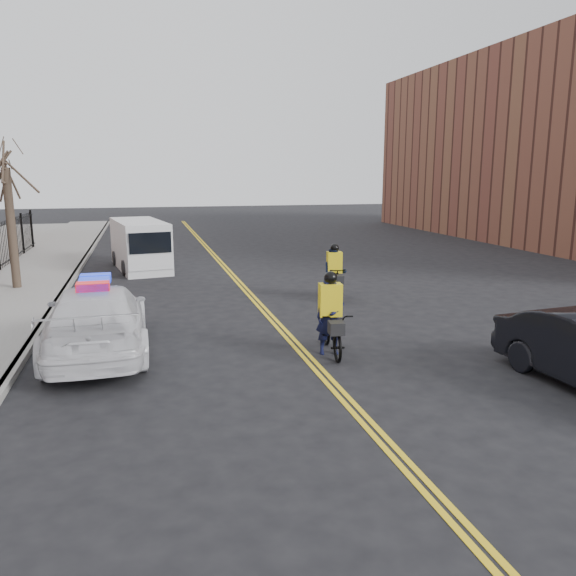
% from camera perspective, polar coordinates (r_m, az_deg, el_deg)
% --- Properties ---
extents(ground, '(120.00, 120.00, 0.00)m').
position_cam_1_polar(ground, '(11.71, 3.02, -8.20)').
color(ground, black).
rests_on(ground, ground).
extents(center_line_left, '(0.10, 60.00, 0.01)m').
position_cam_1_polar(center_line_left, '(19.19, -4.42, -0.36)').
color(center_line_left, yellow).
rests_on(center_line_left, ground).
extents(center_line_right, '(0.10, 60.00, 0.01)m').
position_cam_1_polar(center_line_right, '(19.22, -3.95, -0.33)').
color(center_line_right, yellow).
rests_on(center_line_right, ground).
extents(sidewalk, '(3.00, 60.00, 0.15)m').
position_cam_1_polar(sidewalk, '(19.35, -26.60, -1.26)').
color(sidewalk, gray).
rests_on(sidewalk, ground).
extents(curb, '(0.20, 60.00, 0.15)m').
position_cam_1_polar(curb, '(19.08, -22.20, -1.05)').
color(curb, gray).
rests_on(curb, ground).
extents(street_tree, '(3.20, 3.20, 4.80)m').
position_cam_1_polar(street_tree, '(20.94, -26.62, 9.20)').
color(street_tree, '#33271E').
rests_on(street_tree, sidewalk).
extents(police_cruiser, '(2.25, 5.33, 1.70)m').
position_cam_1_polar(police_cruiser, '(13.19, -18.84, -3.02)').
color(police_cruiser, white).
rests_on(police_cruiser, ground).
extents(cargo_van, '(2.54, 5.07, 2.03)m').
position_cam_1_polar(cargo_van, '(24.31, -14.76, 4.17)').
color(cargo_van, silver).
rests_on(cargo_van, ground).
extents(cyclist_near, '(0.90, 1.97, 1.87)m').
position_cam_1_polar(cyclist_near, '(12.49, 4.28, -3.82)').
color(cyclist_near, black).
rests_on(cyclist_near, ground).
extents(cyclist_far, '(0.86, 1.80, 1.77)m').
position_cam_1_polar(cyclist_far, '(18.07, 4.71, 1.13)').
color(cyclist_far, black).
rests_on(cyclist_far, ground).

